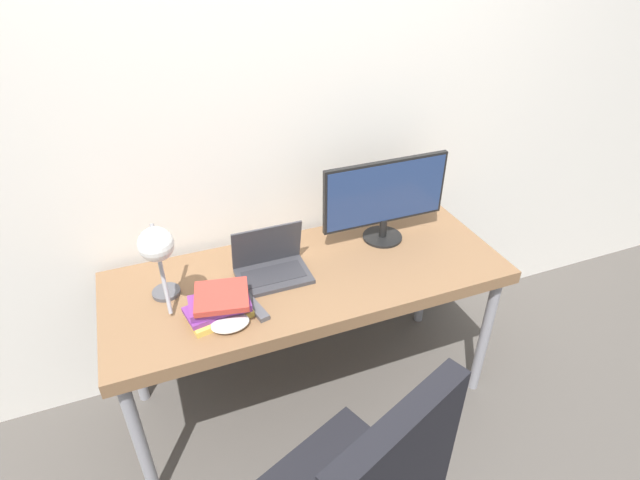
{
  "coord_description": "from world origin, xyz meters",
  "views": [
    {
      "loc": [
        -0.59,
        -1.3,
        2.08
      ],
      "look_at": [
        0.04,
        0.3,
        0.95
      ],
      "focal_mm": 28.0,
      "sensor_mm": 36.0,
      "label": 1
    }
  ],
  "objects_px": {
    "monitor": "(385,197)",
    "book_stack": "(219,305)",
    "desk_lamp": "(157,250)",
    "game_controller": "(230,323)",
    "laptop": "(271,266)"
  },
  "relations": [
    {
      "from": "desk_lamp",
      "to": "book_stack",
      "type": "height_order",
      "value": "desk_lamp"
    },
    {
      "from": "laptop",
      "to": "monitor",
      "type": "distance_m",
      "value": 0.61
    },
    {
      "from": "monitor",
      "to": "game_controller",
      "type": "relative_size",
      "value": 4.12
    },
    {
      "from": "monitor",
      "to": "book_stack",
      "type": "distance_m",
      "value": 0.9
    },
    {
      "from": "desk_lamp",
      "to": "game_controller",
      "type": "distance_m",
      "value": 0.38
    },
    {
      "from": "monitor",
      "to": "book_stack",
      "type": "bearing_deg",
      "value": -162.39
    },
    {
      "from": "monitor",
      "to": "book_stack",
      "type": "relative_size",
      "value": 2.25
    },
    {
      "from": "book_stack",
      "to": "monitor",
      "type": "bearing_deg",
      "value": 17.61
    },
    {
      "from": "laptop",
      "to": "monitor",
      "type": "bearing_deg",
      "value": 8.5
    },
    {
      "from": "monitor",
      "to": "desk_lamp",
      "type": "xyz_separation_m",
      "value": [
        -1.02,
        -0.19,
        0.08
      ]
    },
    {
      "from": "desk_lamp",
      "to": "game_controller",
      "type": "height_order",
      "value": "desk_lamp"
    },
    {
      "from": "monitor",
      "to": "desk_lamp",
      "type": "relative_size",
      "value": 1.52
    },
    {
      "from": "book_stack",
      "to": "desk_lamp",
      "type": "bearing_deg",
      "value": 156.46
    },
    {
      "from": "laptop",
      "to": "book_stack",
      "type": "bearing_deg",
      "value": -145.43
    },
    {
      "from": "book_stack",
      "to": "game_controller",
      "type": "relative_size",
      "value": 1.83
    }
  ]
}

